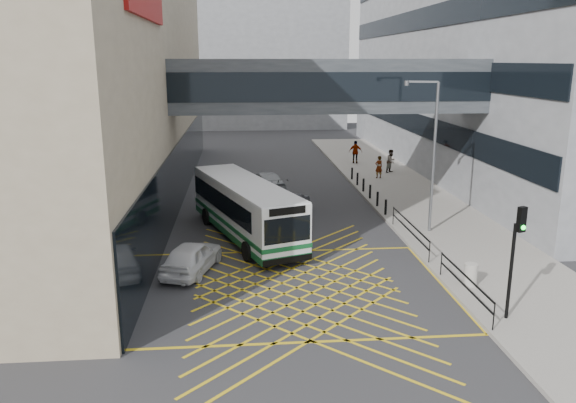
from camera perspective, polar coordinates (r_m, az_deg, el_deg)
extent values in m
plane|color=#333335|center=(22.94, 0.88, -8.78)|extent=(120.00, 120.00, 0.00)
cube|color=black|center=(37.84, -10.64, 3.38)|extent=(0.10, 41.50, 4.00)
cube|color=gray|center=(52.07, 26.03, 13.98)|extent=(24.00, 44.00, 20.00)
cube|color=black|center=(47.43, 12.52, 7.89)|extent=(0.10, 43.50, 1.60)
cube|color=black|center=(47.18, 12.78, 12.71)|extent=(0.10, 43.50, 1.60)
cube|color=black|center=(47.27, 13.06, 17.56)|extent=(0.10, 43.50, 1.60)
cube|color=gray|center=(81.00, -5.00, 14.20)|extent=(28.00, 16.00, 18.00)
cube|color=#3B4045|center=(33.44, 4.02, 11.68)|extent=(20.00, 4.00, 3.00)
cube|color=black|center=(31.45, 4.60, 11.52)|extent=(19.50, 0.06, 1.60)
cube|color=black|center=(35.43, 3.51, 11.83)|extent=(19.50, 0.06, 1.60)
cube|color=gray|center=(38.73, 11.94, 0.65)|extent=(6.00, 54.00, 0.16)
cube|color=gold|center=(22.94, 0.88, -8.77)|extent=(12.00, 9.00, 0.01)
cube|color=white|center=(28.85, -4.36, -0.59)|extent=(5.72, 10.57, 2.55)
cube|color=#105327|center=(29.15, -4.31, -2.71)|extent=(5.77, 10.62, 0.32)
cube|color=#105327|center=(29.01, -4.33, -1.76)|extent=(5.79, 10.63, 0.21)
cube|color=black|center=(29.28, -4.75, 0.29)|extent=(5.33, 9.35, 0.99)
cube|color=black|center=(24.18, -0.08, -2.90)|extent=(2.07, 0.80, 1.13)
cube|color=black|center=(23.93, -0.06, -0.97)|extent=(1.62, 0.63, 0.33)
cube|color=white|center=(28.55, -4.40, 1.90)|extent=(5.67, 10.48, 0.09)
cube|color=black|center=(24.60, -0.06, -5.96)|extent=(2.25, 0.88, 0.28)
cube|color=black|center=(33.90, -7.39, -0.40)|extent=(2.25, 0.88, 0.28)
cylinder|color=black|center=(25.74, -4.15, -5.08)|extent=(0.57, 0.98, 0.94)
cylinder|color=black|center=(26.61, 0.67, -4.38)|extent=(0.57, 0.98, 0.94)
cylinder|color=black|center=(31.56, -8.26, -1.53)|extent=(0.57, 0.98, 0.94)
cylinder|color=black|center=(32.28, -4.21, -1.06)|extent=(0.57, 0.98, 0.94)
imported|color=silver|center=(24.69, -9.75, -5.53)|extent=(3.04, 4.75, 1.40)
imported|color=black|center=(32.98, 0.20, -0.31)|extent=(3.15, 4.72, 1.38)
imported|color=gray|center=(38.79, -2.32, 2.02)|extent=(3.21, 5.29, 1.53)
cylinder|color=black|center=(20.88, 21.69, -6.64)|extent=(0.16, 0.16, 3.45)
cube|color=black|center=(20.16, 22.64, -1.69)|extent=(0.33, 0.27, 0.86)
sphere|color=#19E533|center=(20.16, 22.78, -2.45)|extent=(0.21, 0.21, 0.16)
cylinder|color=slate|center=(29.77, 14.58, 4.22)|extent=(0.19, 0.19, 7.73)
cube|color=slate|center=(29.34, 13.52, 11.75)|extent=(1.51, 0.53, 0.10)
cylinder|color=slate|center=(29.33, 11.97, 11.68)|extent=(0.34, 0.34, 0.24)
cylinder|color=#ADA89E|center=(23.77, 18.07, -7.07)|extent=(0.52, 0.52, 0.91)
cube|color=black|center=(22.18, 17.58, -7.21)|extent=(0.05, 5.00, 0.05)
cube|color=black|center=(22.33, 17.50, -8.16)|extent=(0.05, 5.00, 0.05)
cube|color=black|center=(28.41, 12.28, -2.16)|extent=(0.05, 6.00, 0.05)
cube|color=black|center=(28.52, 12.24, -2.93)|extent=(0.05, 6.00, 0.05)
cylinder|color=black|center=(20.26, 20.18, -10.90)|extent=(0.04, 0.04, 1.00)
cylinder|color=black|center=(24.51, 15.30, -6.11)|extent=(0.04, 0.04, 1.00)
cylinder|color=black|center=(25.83, 14.17, -4.97)|extent=(0.04, 0.04, 1.00)
cylinder|color=black|center=(31.29, 10.65, -1.41)|extent=(0.04, 0.04, 1.00)
cylinder|color=black|center=(33.19, 9.90, -0.57)|extent=(0.14, 0.14, 0.90)
cylinder|color=black|center=(35.07, 9.08, 0.26)|extent=(0.14, 0.14, 0.90)
cylinder|color=black|center=(36.96, 8.34, 1.01)|extent=(0.14, 0.14, 0.90)
cylinder|color=black|center=(38.86, 7.67, 1.68)|extent=(0.14, 0.14, 0.90)
cylinder|color=black|center=(40.77, 7.07, 2.29)|extent=(0.14, 0.14, 0.90)
cylinder|color=black|center=(42.68, 6.52, 2.85)|extent=(0.14, 0.14, 0.90)
imported|color=gray|center=(43.41, 9.21, 3.48)|extent=(0.79, 0.66, 1.69)
imported|color=gray|center=(45.73, 10.43, 4.06)|extent=(1.02, 0.98, 1.84)
imported|color=gray|center=(49.42, 6.88, 5.02)|extent=(1.26, 0.84, 1.96)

